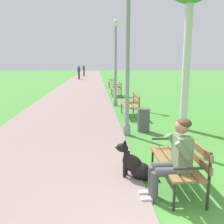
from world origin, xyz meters
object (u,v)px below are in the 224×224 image
Objects in this scene: litter_bin at (144,120)px; pedestrian_distant at (79,72)px; person_seated_on_near_bench at (175,156)px; park_bench_furthest at (113,81)px; dog_black at (135,165)px; park_bench_near at (180,158)px; pedestrian_further_distant at (84,70)px; park_bench_far at (117,88)px; lamp_post_near at (128,47)px; park_bench_mid at (131,103)px; lamp_post_mid at (116,62)px.

pedestrian_distant is (-3.31, 22.78, 0.49)m from litter_bin.
pedestrian_distant is (-3.05, 26.61, 0.16)m from person_seated_on_near_bench.
park_bench_furthest is 9.97m from pedestrian_distant.
pedestrian_distant is (-2.57, 25.93, 0.58)m from dog_black.
person_seated_on_near_bench is at bearing -121.65° from park_bench_near.
pedestrian_further_distant is at bearing 100.58° from park_bench_furthest.
person_seated_on_near_bench is at bearing -90.67° from park_bench_far.
lamp_post_near is 29.94m from pedestrian_further_distant.
dog_black is at bearing 153.57° from park_bench_near.
park_bench_furthest is (0.10, 5.26, 0.00)m from park_bench_far.
park_bench_near is 1.00× the size of park_bench_far.
park_bench_mid reaches higher than litter_bin.
park_bench_furthest is 8.89m from lamp_post_mid.
lamp_post_mid is at bearing 91.50° from person_seated_on_near_bench.
park_bench_mid is at bearing -83.81° from pedestrian_further_distant.
park_bench_near is 5.67m from park_bench_mid.
lamp_post_near reaches higher than litter_bin.
pedestrian_distant and pedestrian_further_distant have the same top height.
lamp_post_near reaches higher than person_seated_on_near_bench.
park_bench_mid is 0.32× the size of lamp_post_near.
dog_black is (-0.48, 0.68, -0.42)m from person_seated_on_near_bench.
park_bench_near is 1.20× the size of person_seated_on_near_bench.
park_bench_mid is 6.01m from person_seated_on_near_bench.
pedestrian_further_distant is (-2.29, 32.61, 0.58)m from dog_black.
litter_bin is (0.12, -8.11, -0.16)m from park_bench_far.
lamp_post_near is at bearing -92.17° from park_bench_furthest.
lamp_post_mid is 25.00m from pedestrian_further_distant.
park_bench_far is at bearing 90.34° from park_bench_near.
park_bench_far is (-0.05, 5.93, 0.00)m from park_bench_mid.
park_bench_near is at bearing -90.83° from litter_bin.
park_bench_near is at bearing -90.09° from park_bench_furthest.
park_bench_far is 1.88× the size of dog_black.
person_seated_on_near_bench reaches higher than dog_black.
person_seated_on_near_bench is 3.93m from lamp_post_near.
park_bench_near is 1.88× the size of dog_black.
person_seated_on_near_bench is at bearing -85.34° from lamp_post_near.
person_seated_on_near_bench is 1.79× the size of litter_bin.
litter_bin is (0.74, 3.15, 0.09)m from dog_black.
pedestrian_distant is (-3.24, 20.60, 0.33)m from park_bench_mid.
park_bench_far is at bearing -91.04° from park_bench_furthest.
lamp_post_near is 2.87× the size of pedestrian_distant.
park_bench_far is 8.11m from litter_bin.
park_bench_mid is 1.20× the size of person_seated_on_near_bench.
park_bench_furthest is at bearing 90.10° from litter_bin.
litter_bin is at bearing -81.74° from pedestrian_distant.
park_bench_near is 16.86m from park_bench_furthest.
person_seated_on_near_bench is (-0.23, -17.20, 0.17)m from park_bench_furthest.
lamp_post_near is (-0.47, -2.51, 1.93)m from park_bench_mid.
person_seated_on_near_bench reaches higher than park_bench_furthest.
lamp_post_mid is at bearing 93.02° from park_bench_near.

